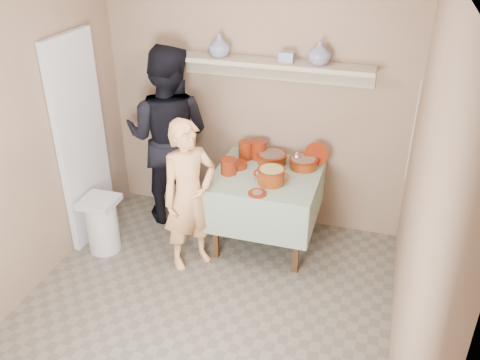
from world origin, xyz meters
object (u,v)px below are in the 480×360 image
(person_helper, at_px, (168,137))
(cazuela_rice, at_px, (271,175))
(trash_bin, at_px, (102,224))
(person_cook, at_px, (189,196))
(serving_table, at_px, (267,185))

(person_helper, bearing_deg, cazuela_rice, 158.65)
(trash_bin, bearing_deg, person_cook, 3.98)
(trash_bin, bearing_deg, serving_table, 21.56)
(serving_table, distance_m, trash_bin, 1.60)
(person_helper, height_order, serving_table, person_helper)
(serving_table, bearing_deg, cazuela_rice, -64.53)
(person_helper, height_order, cazuela_rice, person_helper)
(person_cook, xyz_separation_m, cazuela_rice, (0.65, 0.34, 0.14))
(person_cook, distance_m, person_helper, 0.88)
(person_cook, relative_size, serving_table, 1.46)
(cazuela_rice, distance_m, trash_bin, 1.68)
(person_helper, distance_m, serving_table, 1.12)
(person_cook, distance_m, trash_bin, 0.99)
(person_helper, distance_m, trash_bin, 1.06)
(person_cook, distance_m, serving_table, 0.77)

